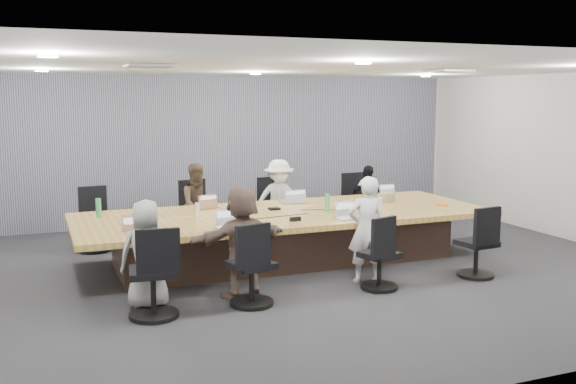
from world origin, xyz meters
name	(u,v)px	position (x,y,z in m)	size (l,w,h in m)	color
floor	(299,270)	(0.00, 0.00, 0.00)	(10.00, 8.00, 0.00)	#2A2A2E
ceiling	(299,67)	(0.00, 0.00, 2.80)	(10.00, 8.00, 0.00)	white
wall_back	(220,149)	(0.00, 4.00, 1.40)	(10.00, 2.80, 0.00)	beige
wall_front	(492,225)	(0.00, -4.00, 1.40)	(10.00, 2.80, 0.00)	beige
curtain	(221,149)	(0.00, 3.92, 1.40)	(9.80, 0.04, 2.80)	gray
conference_table	(285,235)	(0.00, 0.50, 0.40)	(6.00, 2.20, 0.74)	#39271D
chair_0	(94,226)	(-2.56, 2.20, 0.40)	(0.54, 0.54, 0.81)	black
chair_1	(194,217)	(-0.96, 2.20, 0.43)	(0.58, 0.58, 0.86)	black
chair_2	(272,213)	(0.41, 2.20, 0.41)	(0.56, 0.56, 0.83)	black
chair_3	(358,207)	(2.09, 2.20, 0.41)	(0.56, 0.56, 0.83)	black
chair_4	(153,279)	(-2.23, -1.20, 0.43)	(0.58, 0.58, 0.86)	black
chair_5	(251,271)	(-1.09, -1.20, 0.40)	(0.54, 0.54, 0.80)	black
chair_6	(379,261)	(0.60, -1.20, 0.37)	(0.49, 0.49, 0.73)	black
chair_7	(476,249)	(2.09, -1.20, 0.39)	(0.52, 0.52, 0.77)	black
person_1	(199,206)	(-0.96, 1.85, 0.68)	(0.66, 0.51, 1.36)	#3F3228
laptop_1	(208,207)	(-0.96, 1.30, 0.75)	(0.29, 0.20, 0.02)	#8C6647
person_2	(279,200)	(0.41, 1.85, 0.68)	(0.88, 0.51, 1.37)	silver
laptop_2	(291,201)	(0.41, 1.30, 0.75)	(0.36, 0.24, 0.02)	#B2B2B7
person_3	(367,199)	(2.09, 1.85, 0.60)	(0.71, 0.29, 1.21)	black
laptop_3	(383,196)	(2.09, 1.30, 0.75)	(0.28, 0.19, 0.02)	#B2B2B7
person_4	(147,254)	(-2.23, -0.85, 0.63)	(0.62, 0.40, 1.26)	gray
laptop_4	(139,234)	(-2.23, -0.30, 0.75)	(0.30, 0.21, 0.02)	#8C6647
person_5	(242,241)	(-1.09, -0.85, 0.68)	(1.26, 0.40, 1.36)	brown
laptop_5	(229,227)	(-1.09, -0.30, 0.75)	(0.33, 0.23, 0.02)	#B2B2B7
person_6	(367,229)	(0.60, -0.85, 0.70)	(0.51, 0.33, 1.40)	silver
laptop_6	(347,218)	(0.60, -0.30, 0.75)	(0.34, 0.24, 0.02)	#B2B2B7
bottle_green_left	(99,208)	(-2.57, 1.08, 0.87)	(0.08, 0.08, 0.27)	#369955
bottle_green_right	(327,202)	(0.60, 0.34, 0.87)	(0.07, 0.07, 0.26)	#369955
bottle_clear	(197,210)	(-1.28, 0.61, 0.84)	(0.06, 0.06, 0.20)	silver
cup_white_far	(244,208)	(-0.55, 0.75, 0.79)	(0.08, 0.08, 0.10)	white
cup_white_near	(380,201)	(1.65, 0.65, 0.79)	(0.08, 0.08, 0.10)	white
mug_brown	(131,224)	(-2.26, 0.14, 0.80)	(0.10, 0.10, 0.12)	brown
mic_left	(241,216)	(-0.72, 0.35, 0.75)	(0.14, 0.09, 0.03)	black
mic_right	(274,209)	(-0.08, 0.74, 0.76)	(0.17, 0.11, 0.03)	black
stapler	(295,219)	(-0.13, -0.19, 0.77)	(0.16, 0.04, 0.06)	black
canvas_bag	(386,197)	(1.83, 0.76, 0.81)	(0.26, 0.16, 0.14)	tan
snack_packet	(442,205)	(2.45, 0.11, 0.76)	(0.16, 0.11, 0.04)	orange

